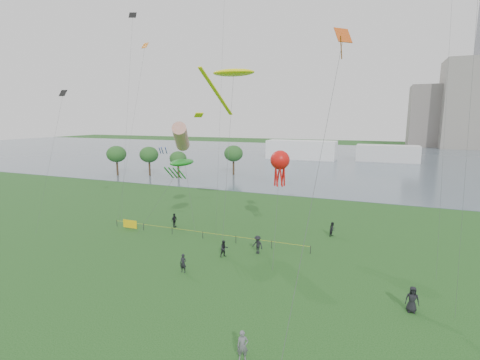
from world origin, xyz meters
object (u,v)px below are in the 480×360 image
at_px(kite_flyer, 243,346).
at_px(kite_octopus, 280,161).
at_px(fence, 157,228).
at_px(kite_stingray, 233,73).

relative_size(kite_flyer, kite_octopus, 0.18).
bearing_deg(kite_flyer, fence, 110.66).
bearing_deg(kite_flyer, kite_octopus, 74.52).
height_order(fence, kite_octopus, kite_octopus).
bearing_deg(kite_octopus, kite_stingray, -148.19).
xyz_separation_m(kite_stingray, kite_octopus, (5.03, 1.21, -9.28)).
distance_m(kite_stingray, kite_octopus, 10.62).
relative_size(fence, kite_flyer, 13.72).
xyz_separation_m(fence, kite_stingray, (8.82, 2.44, 17.43)).
bearing_deg(fence, kite_octopus, 14.77).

